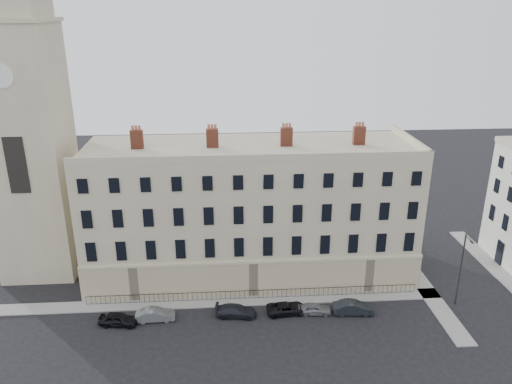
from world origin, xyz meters
TOP-DOWN VIEW (x-y plane):
  - ground at (0.00, 0.00)m, footprint 160.00×160.00m
  - terrace at (-5.97, 11.97)m, footprint 36.22×12.22m
  - church_tower at (-30.00, 14.00)m, footprint 8.00×8.13m
  - pavement_terrace at (-10.00, 5.00)m, footprint 48.00×2.00m
  - pavement_east_return at (13.00, 8.00)m, footprint 2.00×24.00m
  - pavement_adjacent at (23.00, 10.00)m, footprint 2.00×20.00m
  - railings at (-6.00, 5.40)m, footprint 35.00×0.04m
  - car_a at (-19.50, 1.72)m, footprint 3.94×2.00m
  - car_b at (-16.00, 2.25)m, footprint 3.91×1.51m
  - car_c at (-7.99, 2.39)m, footprint 4.36×2.22m
  - car_d at (-2.85, 2.53)m, footprint 4.24×2.20m
  - car_e at (-0.04, 2.26)m, footprint 3.49×1.66m
  - car_f at (3.88, 2.01)m, footprint 4.20×1.68m
  - streetlamp at (14.99, 2.88)m, footprint 0.27×1.73m

SIDE VIEW (x-z plane):
  - ground at x=0.00m, z-range 0.00..0.00m
  - pavement_terrace at x=-10.00m, z-range 0.00..0.12m
  - pavement_east_return at x=13.00m, z-range 0.00..0.12m
  - pavement_adjacent at x=23.00m, z-range 0.00..0.12m
  - railings at x=-6.00m, z-range 0.07..1.03m
  - car_d at x=-2.85m, z-range 0.00..1.14m
  - car_e at x=-0.04m, z-range 0.00..1.15m
  - car_c at x=-7.99m, z-range 0.00..1.21m
  - car_b at x=-16.00m, z-range 0.00..1.27m
  - car_a at x=-19.50m, z-range 0.00..1.28m
  - car_f at x=3.88m, z-range 0.00..1.36m
  - streetlamp at x=14.99m, z-range 0.43..8.44m
  - terrace at x=-5.97m, z-range -1.00..16.00m
  - church_tower at x=-30.00m, z-range -3.34..40.66m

